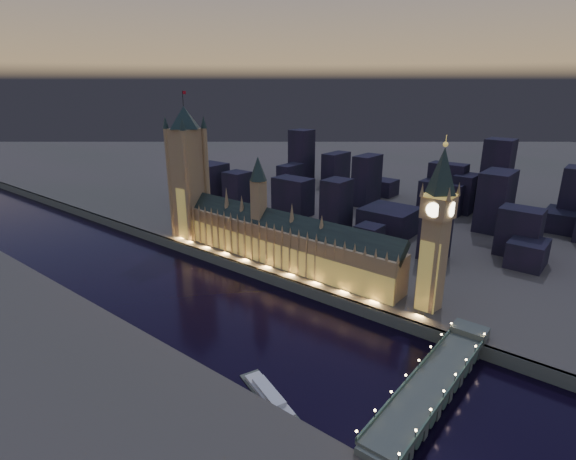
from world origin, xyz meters
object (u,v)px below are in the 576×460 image
Objects in this scene: westminster_bridge at (434,384)px; river_boat at (269,395)px; palace_of_westminster at (278,239)px; elizabeth_tower at (438,217)px; victoria_tower at (188,167)px.

westminster_bridge is 2.60× the size of river_boat.
palace_of_westminster is at bearing 128.04° from river_boat.
elizabeth_tower is 0.92× the size of westminster_bridge.
victoria_tower reaches higher than westminster_bridge.
elizabeth_tower is at bearing 0.09° from palace_of_westminster.
victoria_tower reaches higher than elizabeth_tower.
victoria_tower is 1.19× the size of elizabeth_tower.
river_boat is at bearing -103.94° from elizabeth_tower.
elizabeth_tower is at bearing -0.00° from victoria_tower.
palace_of_westminster is 147.32m from river_boat.
palace_of_westminster is at bearing -0.11° from victoria_tower.
westminster_bridge is (248.06, -65.38, -63.10)m from victoria_tower.
victoria_tower is 218.03m from elizabeth_tower.
river_boat is (-28.44, -114.55, -63.98)m from elizabeth_tower.
river_boat is (89.48, -114.37, -24.81)m from palace_of_westminster.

